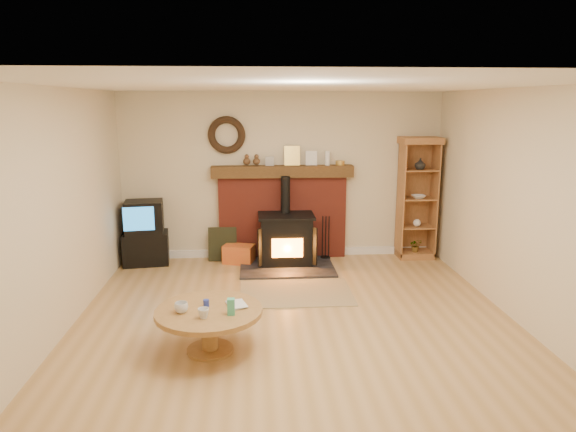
{
  "coord_description": "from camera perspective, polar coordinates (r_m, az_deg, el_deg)",
  "views": [
    {
      "loc": [
        -0.45,
        -5.25,
        2.44
      ],
      "look_at": [
        -0.03,
        1.0,
        1.05
      ],
      "focal_mm": 32.0,
      "sensor_mm": 36.0,
      "label": 1
    }
  ],
  "objects": [
    {
      "name": "area_rug",
      "position": [
        6.77,
        0.87,
        -8.53
      ],
      "size": [
        1.45,
        1.0,
        0.01
      ],
      "primitive_type": "cube",
      "rotation": [
        0.0,
        0.0,
        0.0
      ],
      "color": "olive",
      "rests_on": "ground"
    },
    {
      "name": "firelog_box",
      "position": [
        7.99,
        -5.48,
        -4.23
      ],
      "size": [
        0.52,
        0.4,
        0.28
      ],
      "primitive_type": "cube",
      "rotation": [
        0.0,
        0.0,
        -0.29
      ],
      "color": "gold",
      "rests_on": "ground"
    },
    {
      "name": "coffee_table",
      "position": [
        5.21,
        -8.79,
        -11.05
      ],
      "size": [
        1.06,
        1.06,
        0.61
      ],
      "color": "brown",
      "rests_on": "ground"
    },
    {
      "name": "fire_tools",
      "position": [
        8.16,
        4.18,
        -3.91
      ],
      "size": [
        0.16,
        0.16,
        0.7
      ],
      "color": "black",
      "rests_on": "ground"
    },
    {
      "name": "tv_unit",
      "position": [
        8.14,
        -15.58,
        -1.93
      ],
      "size": [
        0.73,
        0.55,
        0.98
      ],
      "color": "black",
      "rests_on": "ground"
    },
    {
      "name": "ground",
      "position": [
        5.81,
        0.96,
        -12.3
      ],
      "size": [
        5.5,
        5.5,
        0.0
      ],
      "primitive_type": "plane",
      "color": "#AB8147",
      "rests_on": "ground"
    },
    {
      "name": "room_shell",
      "position": [
        5.41,
        0.75,
        4.87
      ],
      "size": [
        5.02,
        5.52,
        2.61
      ],
      "color": "#C5B997",
      "rests_on": "ground"
    },
    {
      "name": "curio_cabinet",
      "position": [
        8.35,
        14.12,
        1.95
      ],
      "size": [
        0.61,
        0.44,
        1.92
      ],
      "color": "brown",
      "rests_on": "ground"
    },
    {
      "name": "chimney_breast",
      "position": [
        8.1,
        -0.61,
        0.87
      ],
      "size": [
        2.2,
        0.22,
        1.78
      ],
      "color": "maroon",
      "rests_on": "ground"
    },
    {
      "name": "leaning_painting",
      "position": [
        8.11,
        -7.28,
        -3.11
      ],
      "size": [
        0.44,
        0.12,
        0.53
      ],
      "primitive_type": "cube",
      "rotation": [
        -0.17,
        0.0,
        0.0
      ],
      "color": "black",
      "rests_on": "ground"
    },
    {
      "name": "wood_stove",
      "position": [
        7.82,
        -0.2,
        -2.72
      ],
      "size": [
        1.4,
        1.0,
        1.34
      ],
      "color": "black",
      "rests_on": "ground"
    }
  ]
}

